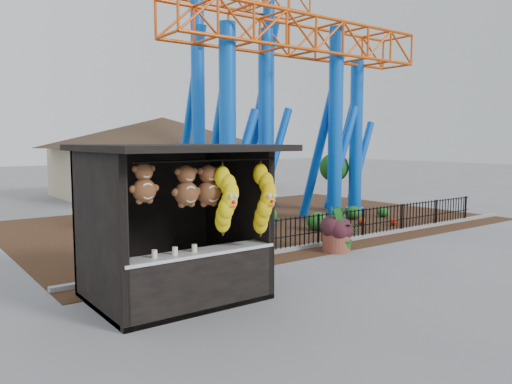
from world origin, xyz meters
TOP-DOWN VIEW (x-y plane):
  - ground at (0.00, 0.00)m, footprint 120.00×120.00m
  - mulch_bed at (4.00, 8.00)m, footprint 18.00×12.00m
  - curb at (4.00, 3.00)m, footprint 18.00×0.18m
  - prize_booth at (-2.99, 0.91)m, footprint 3.50×3.40m
  - picket_fence at (4.90, 3.00)m, footprint 12.20×0.06m
  - roller_coaster at (5.12, 8.23)m, footprint 11.00×6.37m
  - terracotta_planter at (2.73, 2.19)m, footprint 0.99×0.99m
  - planter_foliage at (2.73, 2.19)m, footprint 0.70×0.70m
  - potted_plant at (2.84, 2.00)m, footprint 0.97×0.91m
  - landscaping at (4.44, 5.67)m, footprint 8.06×3.59m
  - pavilion at (6.00, 20.00)m, footprint 15.00×15.00m

SIDE VIEW (x-z plane):
  - ground at x=0.00m, z-range 0.00..0.00m
  - mulch_bed at x=4.00m, z-range 0.00..0.02m
  - curb at x=4.00m, z-range 0.00..0.12m
  - terracotta_planter at x=2.73m, z-range 0.00..0.57m
  - landscaping at x=4.44m, z-range -0.03..0.67m
  - potted_plant at x=2.84m, z-range 0.00..0.87m
  - picket_fence at x=4.90m, z-range 0.00..1.00m
  - planter_foliage at x=2.73m, z-range 0.57..1.21m
  - prize_booth at x=-2.99m, z-range -0.03..3.09m
  - pavilion at x=6.00m, z-range 0.67..5.47m
  - roller_coaster at x=5.12m, z-range 1.03..11.85m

